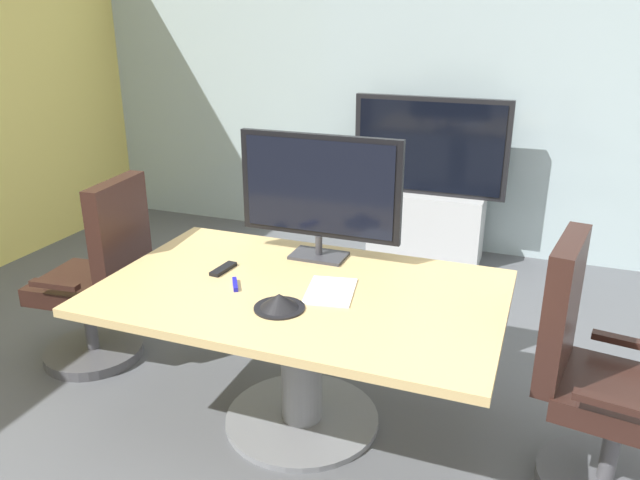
% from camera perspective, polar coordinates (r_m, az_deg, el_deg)
% --- Properties ---
extents(ground_plane, '(7.37, 7.37, 0.00)m').
position_cam_1_polar(ground_plane, '(3.12, 0.09, -17.73)').
color(ground_plane, '#515459').
extents(wall_back_glass_partition, '(6.37, 0.10, 2.73)m').
position_cam_1_polar(wall_back_glass_partition, '(5.22, 11.50, 13.86)').
color(wall_back_glass_partition, '#9EB2B7').
rests_on(wall_back_glass_partition, ground).
extents(conference_table, '(1.83, 1.14, 0.73)m').
position_cam_1_polar(conference_table, '(2.94, -1.75, -7.85)').
color(conference_table, tan).
rests_on(conference_table, ground).
extents(office_chair_left, '(0.62, 0.59, 1.09)m').
position_cam_1_polar(office_chair_left, '(3.72, -19.59, -4.16)').
color(office_chair_left, '#4C4C51').
rests_on(office_chair_left, ground).
extents(office_chair_right, '(0.63, 0.61, 1.09)m').
position_cam_1_polar(office_chair_right, '(2.86, 23.94, -12.56)').
color(office_chair_right, '#4C4C51').
rests_on(office_chair_right, ground).
extents(tv_monitor, '(0.84, 0.18, 0.64)m').
position_cam_1_polar(tv_monitor, '(3.10, -0.05, 4.65)').
color(tv_monitor, '#333338').
rests_on(tv_monitor, conference_table).
extents(wall_display_unit, '(1.20, 0.36, 1.31)m').
position_cam_1_polar(wall_display_unit, '(5.07, 9.77, 3.07)').
color(wall_display_unit, '#B7BABC').
rests_on(wall_display_unit, ground).
extents(conference_phone, '(0.22, 0.22, 0.07)m').
position_cam_1_polar(conference_phone, '(2.66, -3.77, -5.72)').
color(conference_phone, black).
rests_on(conference_phone, conference_table).
extents(remote_control, '(0.06, 0.17, 0.02)m').
position_cam_1_polar(remote_control, '(3.07, -8.87, -2.64)').
color(remote_control, black).
rests_on(remote_control, conference_table).
extents(whiteboard_marker, '(0.08, 0.12, 0.02)m').
position_cam_1_polar(whiteboard_marker, '(2.90, -7.80, -4.05)').
color(whiteboard_marker, '#1919A5').
rests_on(whiteboard_marker, conference_table).
extents(paper_notepad, '(0.26, 0.33, 0.01)m').
position_cam_1_polar(paper_notepad, '(2.82, 0.97, -4.71)').
color(paper_notepad, white).
rests_on(paper_notepad, conference_table).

